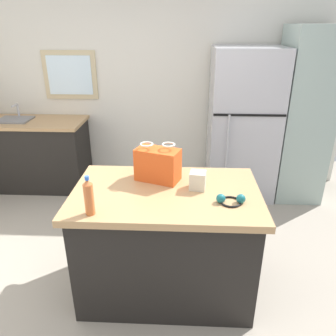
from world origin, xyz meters
TOP-DOWN VIEW (x-y plane):
  - ground at (0.00, 0.00)m, footprint 5.78×5.78m
  - back_wall at (-0.02, 2.23)m, footprint 4.82×0.13m
  - kitchen_island at (0.22, 0.06)m, footprint 1.38×0.87m
  - refrigerator at (1.05, 1.80)m, footprint 0.80×0.74m
  - tall_cabinet at (1.75, 1.81)m, footprint 0.55×0.66m
  - sink_counter at (-1.60, 1.85)m, footprint 1.34×0.64m
  - shopping_bag at (0.14, 0.24)m, footprint 0.37×0.28m
  - small_box at (0.45, 0.11)m, footprint 0.13×0.12m
  - bottle at (-0.25, -0.28)m, footprint 0.06×0.06m
  - ear_defenders at (0.67, -0.09)m, footprint 0.20×0.15m

SIDE VIEW (x-z plane):
  - ground at x=0.00m, z-range 0.00..0.00m
  - kitchen_island at x=0.22m, z-range 0.00..0.91m
  - sink_counter at x=-1.60m, z-range -0.08..1.01m
  - refrigerator at x=1.05m, z-range 0.00..1.79m
  - ear_defenders at x=0.67m, z-range 0.89..0.96m
  - small_box at x=0.45m, z-range 0.90..1.04m
  - tall_cabinet at x=1.75m, z-range 0.00..2.02m
  - bottle at x=-0.25m, z-range 0.89..1.16m
  - shopping_bag at x=0.14m, z-range 0.88..1.18m
  - back_wall at x=-0.02m, z-range 0.00..2.61m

